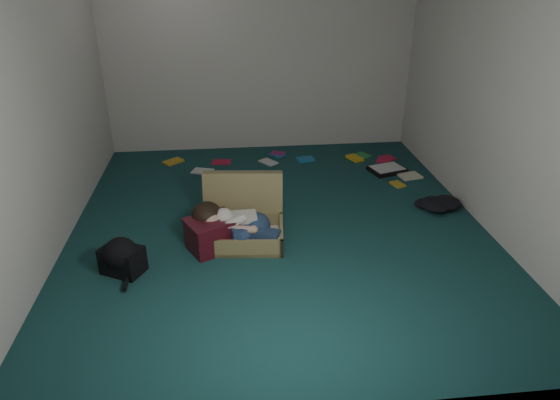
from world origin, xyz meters
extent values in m
plane|color=#163F3F|center=(0.00, 0.00, 0.00)|extent=(4.50, 4.50, 0.00)
plane|color=silver|center=(0.00, 2.25, 1.30)|extent=(4.50, 0.00, 4.50)
plane|color=silver|center=(0.00, -2.25, 1.30)|extent=(4.50, 0.00, 4.50)
plane|color=silver|center=(-2.00, 0.00, 1.30)|extent=(0.00, 4.50, 4.50)
plane|color=silver|center=(2.00, 0.00, 1.30)|extent=(0.00, 4.50, 4.50)
cube|color=olive|center=(-0.37, -0.29, 0.09)|extent=(0.81, 0.62, 0.17)
cube|color=silver|center=(-0.37, -0.29, 0.04)|extent=(0.74, 0.55, 0.02)
cube|color=olive|center=(-0.34, 0.06, 0.27)|extent=(0.78, 0.31, 0.56)
cube|color=beige|center=(-0.40, -0.31, 0.18)|extent=(0.33, 0.20, 0.24)
sphere|color=tan|center=(-0.64, -0.32, 0.25)|extent=(0.21, 0.21, 0.21)
ellipsoid|color=black|center=(-0.68, -0.26, 0.29)|extent=(0.27, 0.29, 0.24)
ellipsoid|color=navy|center=(-0.23, -0.32, 0.18)|extent=(0.25, 0.29, 0.24)
cube|color=navy|center=(-0.33, -0.43, 0.17)|extent=(0.31, 0.22, 0.15)
cube|color=navy|center=(-0.17, -0.46, 0.15)|extent=(0.29, 0.22, 0.12)
sphere|color=white|center=(-0.06, -0.43, 0.12)|extent=(0.12, 0.12, 0.12)
sphere|color=white|center=(-0.07, -0.51, 0.11)|extent=(0.11, 0.11, 0.11)
cylinder|color=tan|center=(-0.36, -0.46, 0.23)|extent=(0.20, 0.08, 0.07)
cube|color=#400D16|center=(-0.64, -0.37, 0.14)|extent=(0.51, 0.47, 0.27)
cube|color=#400D16|center=(-0.64, -0.37, 0.29)|extent=(0.54, 0.50, 0.02)
cube|color=black|center=(1.47, 1.20, 0.03)|extent=(0.48, 0.41, 0.05)
cube|color=white|center=(1.47, 1.20, 0.05)|extent=(0.43, 0.36, 0.01)
cube|color=gold|center=(-1.17, 1.79, 0.01)|extent=(0.20, 0.15, 0.02)
cube|color=#BD193A|center=(-0.56, 1.72, 0.01)|extent=(0.25, 0.24, 0.02)
cube|color=silver|center=(0.05, 1.65, 0.01)|extent=(0.20, 0.23, 0.02)
cube|color=teal|center=(0.53, 1.68, 0.01)|extent=(0.21, 0.24, 0.02)
cube|color=yellow|center=(1.18, 1.64, 0.01)|extent=(0.24, 0.23, 0.02)
cube|color=#268E39|center=(1.29, 1.74, 0.01)|extent=(0.21, 0.16, 0.02)
cube|color=#89226B|center=(1.52, 1.50, 0.01)|extent=(0.24, 0.24, 0.02)
cube|color=beige|center=(1.70, 1.01, 0.01)|extent=(0.18, 0.22, 0.02)
cube|color=gold|center=(1.48, 0.80, 0.01)|extent=(0.22, 0.24, 0.02)
cube|color=#BD193A|center=(1.60, 1.61, 0.01)|extent=(0.24, 0.22, 0.02)
cube|color=silver|center=(-0.79, 1.43, 0.01)|extent=(0.22, 0.18, 0.02)
cube|color=teal|center=(0.19, 1.90, 0.01)|extent=(0.24, 0.24, 0.02)
camera|label=1|loc=(-0.45, -4.29, 2.41)|focal=32.00mm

